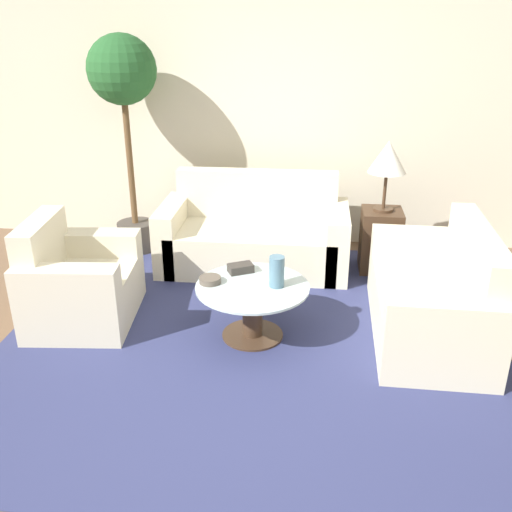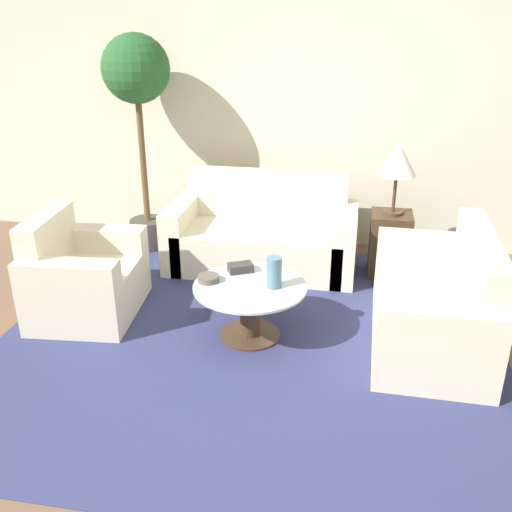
{
  "view_description": "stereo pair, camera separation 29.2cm",
  "coord_description": "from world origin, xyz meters",
  "views": [
    {
      "loc": [
        0.47,
        -2.91,
        2.26
      ],
      "look_at": [
        0.06,
        1.02,
        0.55
      ],
      "focal_mm": 40.0,
      "sensor_mm": 36.0,
      "label": 1
    },
    {
      "loc": [
        0.76,
        -2.87,
        2.26
      ],
      "look_at": [
        0.06,
        1.02,
        0.55
      ],
      "focal_mm": 40.0,
      "sensor_mm": 36.0,
      "label": 2
    }
  ],
  "objects": [
    {
      "name": "loveseat",
      "position": [
        1.44,
        0.96,
        0.28
      ],
      "size": [
        0.81,
        1.49,
        0.84
      ],
      "rotation": [
        0.0,
        0.0,
        -1.59
      ],
      "color": "beige",
      "rests_on": "ground_plane"
    },
    {
      "name": "coffee_table",
      "position": [
        0.06,
        0.77,
        0.27
      ],
      "size": [
        0.83,
        0.83,
        0.42
      ],
      "color": "#422D1E",
      "rests_on": "ground_plane"
    },
    {
      "name": "ground_plane",
      "position": [
        0.0,
        0.0,
        0.0
      ],
      "size": [
        14.0,
        14.0,
        0.0
      ],
      "primitive_type": "plane",
      "color": "brown"
    },
    {
      "name": "bowl",
      "position": [
        -0.25,
        0.79,
        0.45
      ],
      "size": [
        0.16,
        0.16,
        0.05
      ],
      "color": "brown",
      "rests_on": "coffee_table"
    },
    {
      "name": "wall_back",
      "position": [
        0.0,
        2.81,
        1.3
      ],
      "size": [
        10.0,
        0.06,
        2.6
      ],
      "color": "beige",
      "rests_on": "ground_plane"
    },
    {
      "name": "armchair",
      "position": [
        -1.34,
        0.91,
        0.28
      ],
      "size": [
        0.83,
        0.97,
        0.82
      ],
      "rotation": [
        0.0,
        0.0,
        1.65
      ],
      "color": "beige",
      "rests_on": "ground_plane"
    },
    {
      "name": "vase",
      "position": [
        0.24,
        0.78,
        0.54
      ],
      "size": [
        0.11,
        0.11,
        0.23
      ],
      "color": "slate",
      "rests_on": "coffee_table"
    },
    {
      "name": "side_table",
      "position": [
        1.11,
        2.1,
        0.29
      ],
      "size": [
        0.36,
        0.36,
        0.59
      ],
      "color": "#422D1E",
      "rests_on": "ground_plane"
    },
    {
      "name": "table_lamp",
      "position": [
        1.11,
        2.1,
        1.07
      ],
      "size": [
        0.34,
        0.34,
        0.64
      ],
      "color": "#422D1E",
      "rests_on": "side_table"
    },
    {
      "name": "sofa_main",
      "position": [
        -0.06,
        2.11,
        0.28
      ],
      "size": [
        1.74,
        0.82,
        0.86
      ],
      "color": "beige",
      "rests_on": "ground_plane"
    },
    {
      "name": "book_stack",
      "position": [
        -0.05,
        1.0,
        0.45
      ],
      "size": [
        0.22,
        0.18,
        0.06
      ],
      "rotation": [
        0.0,
        0.0,
        0.47
      ],
      "color": "#38332D",
      "rests_on": "coffee_table"
    },
    {
      "name": "rug",
      "position": [
        0.06,
        0.77,
        0.0
      ],
      "size": [
        3.68,
        3.52,
        0.01
      ],
      "color": "navy",
      "rests_on": "ground_plane"
    },
    {
      "name": "potted_plant",
      "position": [
        -1.3,
        2.34,
        1.54
      ],
      "size": [
        0.63,
        0.63,
        2.08
      ],
      "color": "#3D3833",
      "rests_on": "ground_plane"
    }
  ]
}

